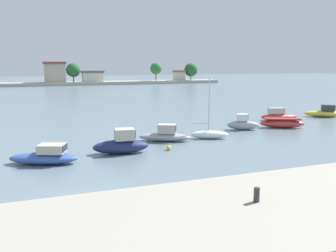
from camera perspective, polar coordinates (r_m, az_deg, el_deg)
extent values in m
plane|color=slate|center=(18.61, -12.45, -12.13)|extent=(400.00, 400.00, 0.00)
cylinder|color=#2D2D33|center=(13.08, 13.70, -10.41)|extent=(0.21, 0.21, 0.51)
ellipsoid|color=#3856A8|center=(26.76, -18.86, -4.80)|extent=(5.07, 3.29, 0.78)
cube|color=#BCB2A3|center=(26.41, -17.71, -3.38)|extent=(2.12, 1.85, 0.60)
cube|color=black|center=(26.14, -15.87, -3.29)|extent=(0.49, 1.13, 0.42)
ellipsoid|color=navy|center=(28.45, -7.39, -3.21)|extent=(4.47, 2.14, 1.07)
cube|color=#BCB2A3|center=(28.28, -6.82, -1.28)|extent=(1.66, 1.45, 0.85)
cube|color=black|center=(28.36, -5.31, -1.05)|extent=(0.22, 1.14, 0.60)
ellipsoid|color=#9E9EA3|center=(32.69, -0.54, -1.75)|extent=(4.81, 3.33, 0.72)
cube|color=#BCB2A3|center=(32.53, -0.17, -0.44)|extent=(1.86, 1.62, 0.80)
cube|color=black|center=(32.44, 1.21, -0.32)|extent=(0.49, 0.86, 0.56)
ellipsoid|color=white|center=(33.93, 6.52, -1.36)|extent=(3.58, 2.26, 0.75)
cylinder|color=silver|center=(33.51, 6.46, 3.36)|extent=(0.10, 0.10, 4.87)
cylinder|color=#B7B7BC|center=(33.70, 5.26, 0.39)|extent=(1.44, 0.66, 0.08)
ellipsoid|color=#9E9EA3|center=(39.07, 11.66, 0.12)|extent=(3.44, 2.52, 0.96)
cube|color=silver|center=(38.93, 11.54, 1.34)|extent=(1.35, 1.23, 0.71)
cube|color=black|center=(38.97, 12.35, 1.42)|extent=(0.41, 0.67, 0.50)
ellipsoid|color=#C63833|center=(41.39, 17.42, 0.36)|extent=(4.83, 3.26, 0.90)
cube|color=maroon|center=(41.31, 17.46, 1.08)|extent=(3.89, 2.65, 0.15)
ellipsoid|color=#C63833|center=(47.02, 16.97, 1.38)|extent=(4.90, 2.51, 0.79)
cube|color=#BCB2A3|center=(46.74, 16.57, 2.29)|extent=(2.02, 1.25, 0.73)
cube|color=black|center=(47.15, 17.61, 2.39)|extent=(0.24, 0.81, 0.51)
ellipsoid|color=yellow|center=(51.72, 23.11, 1.77)|extent=(4.68, 3.68, 0.82)
cube|color=#333338|center=(51.74, 23.75, 2.61)|extent=(1.82, 1.62, 0.77)
cube|color=black|center=(51.89, 24.61, 2.66)|extent=(0.51, 0.73, 0.54)
sphere|color=yellow|center=(29.28, 0.14, -3.44)|extent=(0.39, 0.39, 0.39)
sphere|color=orange|center=(59.80, 23.39, 2.53)|extent=(0.43, 0.43, 0.43)
cube|color=#9E998C|center=(123.66, -19.73, 6.20)|extent=(124.29, 8.85, 1.00)
cube|color=#B2A38E|center=(124.06, -17.30, 7.91)|extent=(6.35, 5.80, 5.82)
cube|color=brown|center=(124.03, -17.37, 9.42)|extent=(6.98, 6.38, 0.70)
cube|color=beige|center=(124.02, -11.71, 7.48)|extent=(6.57, 3.08, 2.92)
cube|color=#565156|center=(123.97, -11.74, 8.31)|extent=(7.23, 3.39, 0.70)
cube|color=beige|center=(133.02, 1.77, 7.80)|extent=(3.59, 3.07, 2.88)
cube|color=#995B42|center=(132.98, 1.77, 8.57)|extent=(3.95, 3.38, 0.70)
cylinder|color=brown|center=(124.92, -16.97, 7.13)|extent=(0.36, 0.36, 2.32)
sphere|color=#2D6B33|center=(124.84, -17.04, 8.51)|extent=(4.58, 4.58, 4.58)
cylinder|color=brown|center=(123.66, -14.56, 7.16)|extent=(0.36, 0.36, 2.06)
sphere|color=#235B2D|center=(123.58, -14.62, 8.48)|extent=(4.53, 4.53, 4.53)
cylinder|color=brown|center=(129.58, -1.89, 7.69)|extent=(0.36, 0.36, 2.60)
sphere|color=#2D6B33|center=(129.51, -1.90, 8.98)|extent=(4.06, 4.06, 4.06)
cylinder|color=brown|center=(134.31, 3.61, 7.56)|extent=(0.36, 0.36, 1.76)
sphere|color=#235B2D|center=(134.23, 3.62, 8.77)|extent=(4.85, 4.85, 4.85)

